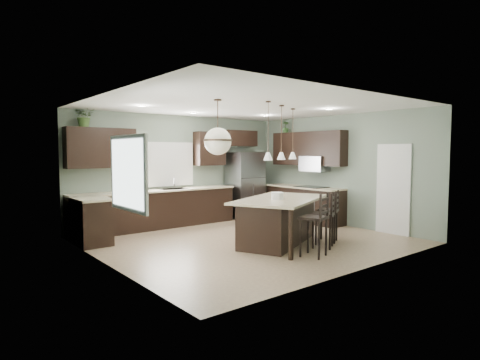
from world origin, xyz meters
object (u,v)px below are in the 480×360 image
refrigerator (245,185)px  bar_stool_center (323,220)px  bar_stool_left (314,225)px  plant_back_left (85,116)px  kitchen_island (281,221)px  bar_stool_right (328,216)px  serving_dish (277,196)px

refrigerator → bar_stool_center: bearing=-106.5°
bar_stool_left → plant_back_left: 5.40m
kitchen_island → plant_back_left: plant_back_left is taller
refrigerator → bar_stool_right: 3.51m
refrigerator → serving_dish: 3.44m
bar_stool_center → plant_back_left: plant_back_left is taller
refrigerator → bar_stool_center: refrigerator is taller
refrigerator → kitchen_island: (-1.47, -2.93, -0.46)m
bar_stool_right → plant_back_left: plant_back_left is taller
kitchen_island → bar_stool_right: bar_stool_right is taller
kitchen_island → bar_stool_center: size_ratio=2.18×
serving_dish → bar_stool_left: bar_stool_left is taller
bar_stool_center → plant_back_left: (-3.21, 3.96, 2.09)m
bar_stool_left → plant_back_left: bearing=102.0°
serving_dish → plant_back_left: (-2.65, 3.27, 1.64)m
serving_dish → bar_stool_right: (1.04, -0.42, -0.46)m
bar_stool_left → bar_stool_right: 1.29m
bar_stool_left → bar_stool_center: size_ratio=1.06×
serving_dish → plant_back_left: 4.52m
kitchen_island → bar_stool_center: 0.87m
bar_stool_left → bar_stool_center: 0.73m
serving_dish → bar_stool_center: bar_stool_center is taller
refrigerator → plant_back_left: size_ratio=3.92×
bar_stool_left → bar_stool_center: (0.65, 0.33, -0.03)m
bar_stool_right → serving_dish: bearing=128.1°
kitchen_island → bar_stool_center: bar_stool_center is taller
bar_stool_center → bar_stool_left: bearing=176.1°
bar_stool_center → plant_back_left: size_ratio=2.30×
bar_stool_right → refrigerator: bearing=50.0°
bar_stool_left → kitchen_island: bearing=56.9°
refrigerator → plant_back_left: plant_back_left is taller
serving_dish → bar_stool_right: bearing=-22.0°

